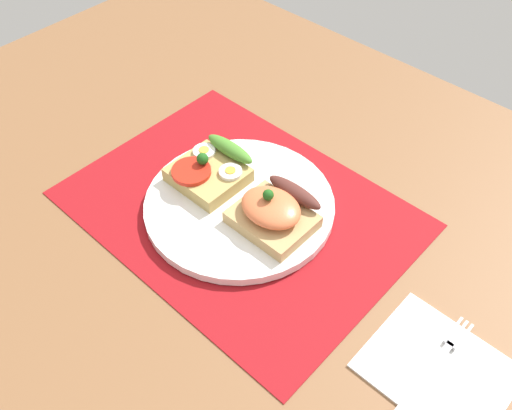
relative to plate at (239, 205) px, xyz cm
name	(u,v)px	position (x,y,z in cm)	size (l,w,h in cm)	color
ground_plane	(240,217)	(0.00, 0.00, -2.52)	(120.00, 90.00, 3.20)	brown
placemat	(240,209)	(0.00, 0.00, -0.77)	(43.78, 32.51, 0.30)	maroon
plate	(239,205)	(0.00, 0.00, 0.00)	(25.15, 25.15, 1.23)	white
sandwich_egg_tomato	(209,171)	(-5.92, 0.30, 2.12)	(9.22, 9.95, 4.24)	tan
sandwich_salmon	(274,211)	(5.69, 0.44, 2.57)	(9.80, 9.47, 5.49)	tan
napkin	(438,368)	(31.30, -2.31, -0.62)	(14.54, 12.43, 0.60)	white
fork	(436,362)	(30.85, -2.14, -0.16)	(1.62, 14.40, 0.32)	#B7B7BC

